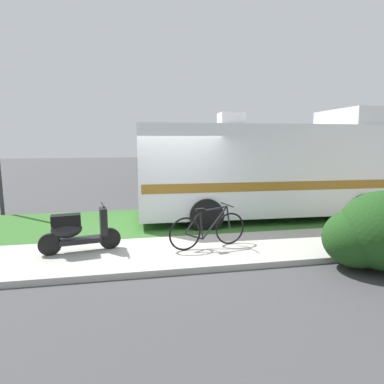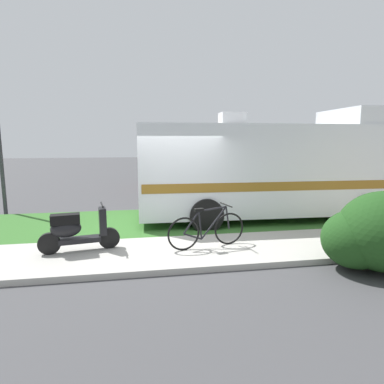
% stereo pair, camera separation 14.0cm
% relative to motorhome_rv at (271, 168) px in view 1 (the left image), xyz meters
% --- Properties ---
extents(ground_plane, '(80.00, 80.00, 0.00)m').
position_rel_motorhome_rv_xyz_m(ground_plane, '(-3.13, -1.55, -1.57)').
color(ground_plane, '#424244').
extents(sidewalk, '(24.00, 2.00, 0.12)m').
position_rel_motorhome_rv_xyz_m(sidewalk, '(-3.13, -2.75, -1.51)').
color(sidewalk, '#ADAAA3').
rests_on(sidewalk, ground).
extents(grass_strip, '(24.00, 3.40, 0.08)m').
position_rel_motorhome_rv_xyz_m(grass_strip, '(-3.13, -0.05, -1.53)').
color(grass_strip, '#336628').
rests_on(grass_strip, ground).
extents(motorhome_rv, '(7.81, 2.79, 3.32)m').
position_rel_motorhome_rv_xyz_m(motorhome_rv, '(0.00, 0.00, 0.00)').
color(motorhome_rv, silver).
rests_on(motorhome_rv, ground).
extents(scooter, '(1.61, 0.57, 0.97)m').
position_rel_motorhome_rv_xyz_m(scooter, '(-5.30, -2.47, -1.00)').
color(scooter, black).
rests_on(scooter, ground).
extents(bicycle, '(1.74, 0.57, 0.91)m').
position_rel_motorhome_rv_xyz_m(bicycle, '(-2.60, -2.68, -1.06)').
color(bicycle, black).
rests_on(bicycle, ground).
extents(pickup_truck_near, '(5.14, 2.31, 1.85)m').
position_rel_motorhome_rv_xyz_m(pickup_truck_near, '(1.16, 4.57, -0.59)').
color(pickup_truck_near, maroon).
rests_on(pickup_truck_near, ground).
extents(pickup_truck_far, '(5.07, 2.15, 1.89)m').
position_rel_motorhome_rv_xyz_m(pickup_truck_far, '(-0.60, 7.89, -0.58)').
color(pickup_truck_far, maroon).
rests_on(pickup_truck_far, ground).
extents(bush_by_porch, '(2.06, 1.54, 1.46)m').
position_rel_motorhome_rv_xyz_m(bush_by_porch, '(0.30, -4.23, -0.88)').
color(bush_by_porch, '#1E4719').
rests_on(bush_by_porch, ground).
extents(bottle_green, '(0.07, 0.07, 0.23)m').
position_rel_motorhome_rv_xyz_m(bottle_green, '(1.35, -3.10, -1.36)').
color(bottle_green, '#19722D').
rests_on(bottle_green, ground).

